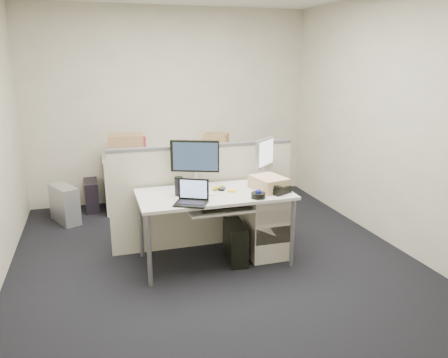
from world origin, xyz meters
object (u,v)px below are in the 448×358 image
object	(u,v)px
monitor_main	(195,164)
laptop	(191,193)
desk_phone	(278,190)
desk	(215,199)

from	to	relation	value
monitor_main	laptop	bearing A→B (deg)	-85.46
desk_phone	monitor_main	bearing A→B (deg)	124.70
laptop	desk	bearing A→B (deg)	70.14
desk	monitor_main	xyz separation A→B (m)	(-0.14, 0.23, 0.31)
laptop	desk_phone	distance (m)	0.91
desk	desk_phone	world-z (taller)	desk_phone
laptop	desk_phone	xyz separation A→B (m)	(0.90, 0.10, -0.07)
monitor_main	desk	bearing A→B (deg)	-37.07
laptop	monitor_main	bearing A→B (deg)	99.66
desk	desk_phone	size ratio (longest dim) A/B	7.28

